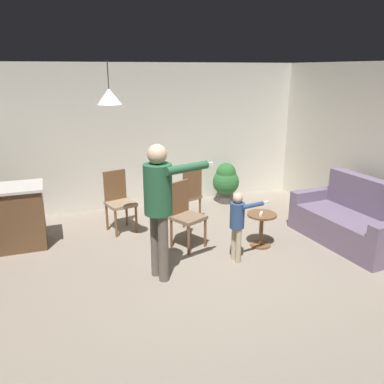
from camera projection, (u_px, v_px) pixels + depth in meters
name	position (u px, v px, depth m)	size (l,w,h in m)	color
ground	(202.00, 281.00, 5.04)	(7.68, 7.68, 0.00)	gray
wall_back	(142.00, 137.00, 7.52)	(6.40, 0.10, 2.70)	silver
couch_floral	(351.00, 222.00, 6.10)	(0.99, 1.86, 1.00)	slate
kitchen_counter	(1.00, 219.00, 5.82)	(1.26, 0.66, 0.95)	brown
side_table_by_couch	(261.00, 226.00, 5.95)	(0.44, 0.44, 0.52)	brown
person_adult	(159.00, 198.00, 4.82)	(0.89, 0.49, 1.75)	#60564C
person_child	(238.00, 219.00, 5.39)	(0.55, 0.29, 1.00)	tan
dining_chair_by_counter	(185.00, 212.00, 5.89)	(0.56, 0.56, 1.00)	brown
dining_chair_near_wall	(188.00, 193.00, 6.77)	(0.54, 0.54, 1.00)	brown
dining_chair_centre_back	(119.00, 199.00, 6.50)	(0.51, 0.51, 1.00)	brown
potted_plant_corner	(226.00, 181.00, 7.89)	(0.53, 0.53, 0.81)	#4C4742
spare_remote_on_table	(261.00, 214.00, 5.85)	(0.04, 0.13, 0.04)	white
ceiling_light_pendant	(109.00, 96.00, 5.04)	(0.32, 0.32, 0.55)	silver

